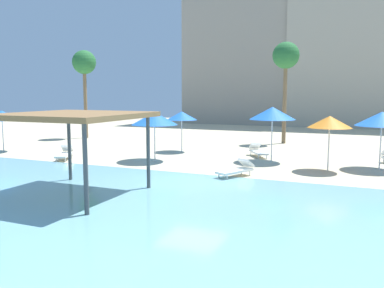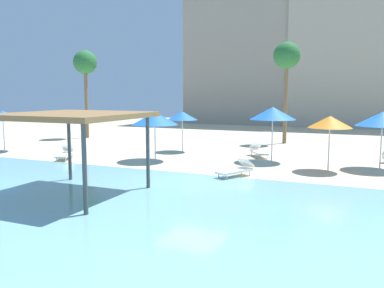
{
  "view_description": "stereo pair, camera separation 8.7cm",
  "coord_description": "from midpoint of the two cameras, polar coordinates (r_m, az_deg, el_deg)",
  "views": [
    {
      "loc": [
        6.26,
        -14.71,
        3.57
      ],
      "look_at": [
        -0.88,
        2.0,
        1.3
      ],
      "focal_mm": 37.45,
      "sensor_mm": 36.0,
      "label": 1
    },
    {
      "loc": [
        6.34,
        -14.68,
        3.57
      ],
      "look_at": [
        -0.88,
        2.0,
        1.3
      ],
      "focal_mm": 37.45,
      "sensor_mm": 36.0,
      "label": 2
    }
  ],
  "objects": [
    {
      "name": "lounge_chair_5",
      "position": [
        17.51,
        6.61,
        -3.59
      ],
      "size": [
        1.36,
        1.97,
        0.74
      ],
      "rotation": [
        0.0,
        0.0,
        -2.02
      ],
      "color": "white",
      "rests_on": "ground"
    },
    {
      "name": "beach_umbrella_blue_2",
      "position": [
        21.53,
        11.54,
        4.31
      ],
      "size": [
        2.42,
        2.42,
        2.91
      ],
      "color": "silver",
      "rests_on": "ground"
    },
    {
      "name": "palm_tree_0",
      "position": [
        29.87,
        13.42,
        11.79
      ],
      "size": [
        1.9,
        1.9,
        7.26
      ],
      "color": "brown",
      "rests_on": "ground"
    },
    {
      "name": "lagoon_water",
      "position": [
        11.89,
        -9.97,
        -10.36
      ],
      "size": [
        44.0,
        13.5,
        0.04
      ],
      "primitive_type": "cube",
      "color": "#7AB7C1",
      "rests_on": "ground"
    },
    {
      "name": "beach_umbrella_blue_1",
      "position": [
        27.52,
        -25.27,
        3.69
      ],
      "size": [
        2.21,
        2.21,
        2.56
      ],
      "color": "silver",
      "rests_on": "ground"
    },
    {
      "name": "shade_pavilion",
      "position": [
        14.51,
        -16.25,
        3.59
      ],
      "size": [
        4.4,
        4.4,
        2.92
      ],
      "color": "#42474C",
      "rests_on": "ground"
    },
    {
      "name": "beach_umbrella_blue_3",
      "position": [
        21.47,
        -5.2,
        3.65
      ],
      "size": [
        2.48,
        2.48,
        2.62
      ],
      "color": "silver",
      "rests_on": "ground"
    },
    {
      "name": "palm_tree_1",
      "position": [
        33.97,
        -14.89,
        10.85
      ],
      "size": [
        1.9,
        1.9,
        7.07
      ],
      "color": "brown",
      "rests_on": "ground"
    },
    {
      "name": "hotel_block_0",
      "position": [
        50.98,
        9.7,
        14.04
      ],
      "size": [
        16.77,
        8.53,
        19.6
      ],
      "primitive_type": "cube",
      "color": "#9E9384",
      "rests_on": "ground"
    },
    {
      "name": "ground_plane",
      "position": [
        16.38,
        0.21,
        -5.47
      ],
      "size": [
        80.0,
        80.0,
        0.0
      ],
      "primitive_type": "plane",
      "color": "beige"
    },
    {
      "name": "beach_umbrella_blue_0",
      "position": [
        20.9,
        25.6,
        3.25
      ],
      "size": [
        2.45,
        2.45,
        2.75
      ],
      "color": "silver",
      "rests_on": "ground"
    },
    {
      "name": "beach_umbrella_orange_5",
      "position": [
        19.57,
        19.17,
        2.98
      ],
      "size": [
        2.01,
        2.01,
        2.57
      ],
      "color": "silver",
      "rests_on": "ground"
    },
    {
      "name": "lounge_chair_3",
      "position": [
        23.11,
        -17.46,
        -1.27
      ],
      "size": [
        1.37,
        1.97,
        0.74
      ],
      "rotation": [
        0.0,
        0.0,
        -1.12
      ],
      "color": "white",
      "rests_on": "ground"
    },
    {
      "name": "beach_umbrella_blue_6",
      "position": [
        24.9,
        -1.3,
        4.05
      ],
      "size": [
        1.91,
        1.91,
        2.5
      ],
      "color": "silver",
      "rests_on": "ground"
    },
    {
      "name": "lounge_chair_2",
      "position": [
        23.32,
        9.51,
        -0.96
      ],
      "size": [
        1.5,
        1.93,
        0.74
      ],
      "rotation": [
        0.0,
        0.0,
        -1.02
      ],
      "color": "white",
      "rests_on": "ground"
    }
  ]
}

